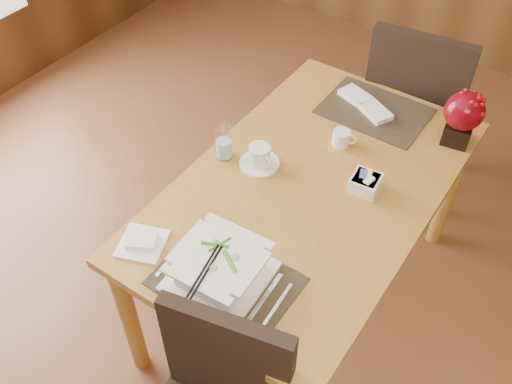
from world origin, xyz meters
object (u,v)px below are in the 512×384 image
Objects in this scene: berry_decor at (463,116)px; bread_plate at (142,244)px; coffee_cup at (259,157)px; sugar_caddy at (365,183)px; water_glass at (224,142)px; far_chair at (414,105)px; soup_setting at (219,267)px; creamer_jug at (341,138)px; dining_table at (309,201)px.

berry_decor reaches higher than bread_plate.
coffee_cup reaches higher than bread_plate.
sugar_caddy is (0.41, 0.11, -0.01)m from coffee_cup.
far_chair is (0.44, 0.98, -0.25)m from water_glass.
soup_setting is 1.34× the size of berry_decor.
water_glass is (-0.35, 0.49, 0.02)m from soup_setting.
creamer_jug is (0.21, 0.29, -0.01)m from coffee_cup.
berry_decor is (0.37, 0.56, 0.23)m from dining_table.
soup_setting is 3.00× the size of sugar_caddy.
dining_table is 4.70× the size of soup_setting.
berry_decor is (0.39, 0.29, 0.10)m from creamer_jug.
coffee_cup is at bearing 79.22° from bread_plate.
water_glass reaches higher than bread_plate.
coffee_cup is 0.83m from berry_decor.
bread_plate is at bearing -119.60° from dining_table.
soup_setting is at bearing 7.04° from bread_plate.
soup_setting is at bearing -92.53° from dining_table.
berry_decor is at bearing 20.21° from creamer_jug.
coffee_cup is 0.15m from water_glass.
coffee_cup is 0.68× the size of berry_decor.
sugar_caddy is at bearing 26.62° from dining_table.
sugar_caddy is at bearing 68.92° from soup_setting.
creamer_jug is (0.35, 0.33, -0.04)m from water_glass.
berry_decor is at bearing 56.76° from dining_table.
bread_plate is (0.04, -0.53, -0.07)m from water_glass.
creamer_jug is at bearing 54.77° from coffee_cup.
berry_decor reaches higher than sugar_caddy.
far_chair reaches higher than bread_plate.
dining_table is 16.21× the size of creamer_jug.
berry_decor reaches higher than coffee_cup.
soup_setting is 0.82m from creamer_jug.
berry_decor reaches higher than creamer_jug.
bread_plate is (-0.70, -1.15, -0.13)m from berry_decor.
berry_decor is (0.74, 0.62, 0.06)m from water_glass.
coffee_cup is (-0.23, -0.02, 0.14)m from dining_table.
berry_decor is 1.35m from bread_plate.
water_glass reaches higher than sugar_caddy.
bread_plate reaches higher than dining_table.
dining_table is 0.71m from berry_decor.
sugar_caddy reaches higher than bread_plate.
sugar_caddy is at bearing 90.33° from far_chair.
coffee_cup reaches higher than dining_table.
soup_setting is (-0.02, -0.55, 0.16)m from dining_table.
bread_plate is (-0.31, -0.04, -0.06)m from soup_setting.
creamer_jug reaches higher than sugar_caddy.
dining_table is 6.32× the size of berry_decor.
water_glass reaches higher than dining_table.
water_glass is 1.47× the size of sugar_caddy.
berry_decor is at bearing 122.08° from far_chair.
sugar_caddy is 0.86m from bread_plate.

